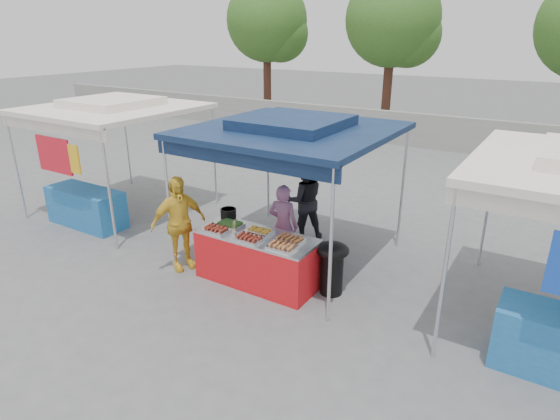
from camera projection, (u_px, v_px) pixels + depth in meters
The scene contains 22 objects.
ground_plane at pixel (261, 279), 7.87m from camera, with size 80.00×80.00×0.00m, color slate.
back_wall at pixel (437, 132), 16.36m from camera, with size 40.00×0.25×1.20m, color gray.
main_canopy at pixel (292, 129), 7.79m from camera, with size 3.20×3.20×2.57m.
neighbor_stall_left at pixel (101, 147), 9.98m from camera, with size 3.20×3.20×2.57m.
tree_0 at pixel (270, 24), 20.78m from camera, with size 3.63×3.59×6.17m.
tree_1 at pixel (396, 23), 17.72m from camera, with size 3.61×3.57×6.14m.
vendor_table at pixel (257, 259), 7.64m from camera, with size 2.00×0.80×0.85m.
food_tray_fl at pixel (216, 230), 7.60m from camera, with size 0.42×0.30×0.07m.
food_tray_fm at pixel (249, 238), 7.27m from camera, with size 0.42×0.30×0.07m.
food_tray_fr at pixel (282, 247), 6.99m from camera, with size 0.42×0.30×0.07m.
food_tray_bl at pixel (230, 224), 7.80m from camera, with size 0.42×0.30×0.07m.
food_tray_bm at pixel (259, 231), 7.55m from camera, with size 0.42×0.30×0.07m.
food_tray_br at pixel (290, 239), 7.24m from camera, with size 0.42×0.30×0.07m.
cooking_pot at pixel (228, 213), 8.16m from camera, with size 0.28×0.28×0.16m, color black.
skewer_cup at pixel (234, 235), 7.35m from camera, with size 0.08×0.08×0.10m, color silver.
wok_burner at pixel (332, 264), 7.28m from camera, with size 0.52×0.52×0.87m.
crate_left at pixel (264, 251), 8.51m from camera, with size 0.52×0.36×0.31m, color #1542AE.
crate_right at pixel (293, 259), 8.23m from camera, with size 0.49×0.34×0.29m, color #1542AE.
crate_stacked at pixel (294, 244), 8.13m from camera, with size 0.46×0.32×0.28m, color #1542AE.
vendor_woman at pixel (283, 226), 8.11m from camera, with size 0.54×0.36×1.49m, color #935D8A.
helper_man at pixel (304, 200), 9.16m from camera, with size 0.79×0.61×1.62m, color black.
customer_person at pixel (179, 223), 7.97m from camera, with size 0.98×0.41×1.67m, color yellow.
Camera 1 is at (3.95, -5.71, 3.89)m, focal length 30.00 mm.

